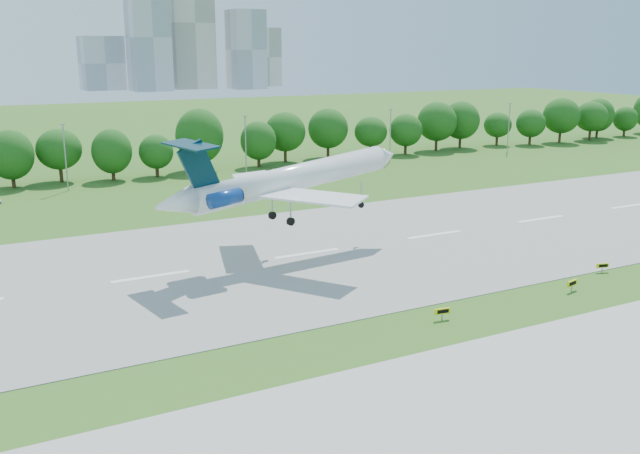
% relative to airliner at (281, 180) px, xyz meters
% --- Properties ---
extents(ground, '(600.00, 600.00, 0.00)m').
position_rel_airliner_xyz_m(ground, '(3.55, -24.73, -9.91)').
color(ground, '#295616').
rests_on(ground, ground).
extents(runway, '(400.00, 45.00, 0.08)m').
position_rel_airliner_xyz_m(runway, '(3.55, 0.27, -9.87)').
color(runway, gray).
rests_on(runway, ground).
extents(taxiway, '(400.00, 23.00, 0.08)m').
position_rel_airliner_xyz_m(taxiway, '(3.55, -42.73, -9.87)').
color(taxiway, '#ADADA8').
rests_on(taxiway, ground).
extents(tree_line, '(288.40, 8.40, 10.40)m').
position_rel_airliner_xyz_m(tree_line, '(3.55, 67.27, -3.72)').
color(tree_line, '#382314').
rests_on(tree_line, ground).
extents(light_poles, '(175.90, 0.25, 12.19)m').
position_rel_airliner_xyz_m(light_poles, '(1.05, 57.27, -3.57)').
color(light_poles, gray).
rests_on(light_poles, ground).
extents(skyline, '(127.00, 52.00, 80.00)m').
position_rel_airliner_xyz_m(skyline, '(103.72, 365.88, 20.56)').
color(skyline, '#B2B2B7').
rests_on(skyline, ground).
extents(airliner, '(35.03, 25.14, 11.04)m').
position_rel_airliner_xyz_m(airliner, '(0.00, 0.00, 0.00)').
color(airliner, white).
rests_on(airliner, ground).
extents(taxi_sign_left, '(1.66, 0.40, 1.16)m').
position_rel_airliner_xyz_m(taxi_sign_left, '(4.90, -25.82, -9.05)').
color(taxi_sign_left, gray).
rests_on(taxi_sign_left, ground).
extents(taxi_sign_centre, '(1.73, 0.56, 1.22)m').
position_rel_airliner_xyz_m(taxi_sign_centre, '(22.29, -25.71, -9.01)').
color(taxi_sign_centre, gray).
rests_on(taxi_sign_centre, ground).
extents(taxi_sign_right, '(1.52, 0.60, 1.08)m').
position_rel_airliner_xyz_m(taxi_sign_right, '(30.59, -22.53, -9.11)').
color(taxi_sign_right, gray).
rests_on(taxi_sign_right, ground).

